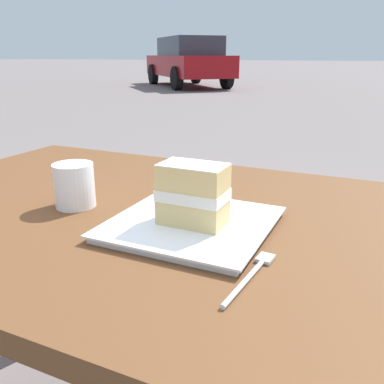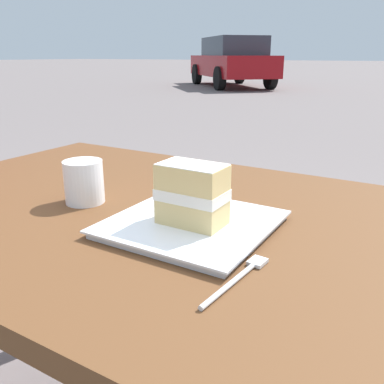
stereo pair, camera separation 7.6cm
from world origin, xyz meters
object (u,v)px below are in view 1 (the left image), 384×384
object	(u,v)px
dessert_plate	(192,224)
coffee_cup	(74,185)
dessert_fork	(251,274)
cake_slice	(193,194)
patio_table	(188,259)
parked_car_near	(188,61)

from	to	relation	value
dessert_plate	coffee_cup	world-z (taller)	coffee_cup
dessert_fork	coffee_cup	bearing A→B (deg)	-16.86
dessert_plate	cake_slice	size ratio (longest dim) A/B	2.37
coffee_cup	patio_table	bearing A→B (deg)	-169.00
patio_table	parked_car_near	bearing A→B (deg)	-64.58
patio_table	dessert_plate	distance (m)	0.12
coffee_cup	parked_car_near	bearing A→B (deg)	-65.58
cake_slice	coffee_cup	bearing A→B (deg)	-3.09
patio_table	cake_slice	xyz separation A→B (m)	(-0.04, 0.06, 0.17)
dessert_fork	coffee_cup	world-z (taller)	coffee_cup
cake_slice	coffee_cup	distance (m)	0.28
patio_table	dessert_plate	bearing A→B (deg)	122.15
patio_table	cake_slice	distance (m)	0.18
cake_slice	parked_car_near	size ratio (longest dim) A/B	0.03
dessert_plate	coffee_cup	distance (m)	0.28
dessert_fork	cake_slice	bearing A→B (deg)	-37.97
dessert_plate	dessert_fork	distance (m)	0.20
patio_table	coffee_cup	size ratio (longest dim) A/B	15.79
dessert_plate	coffee_cup	bearing A→B (deg)	-1.04
coffee_cup	parked_car_near	size ratio (longest dim) A/B	0.02
dessert_plate	parked_car_near	world-z (taller)	parked_car_near
dessert_plate	coffee_cup	size ratio (longest dim) A/B	3.07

